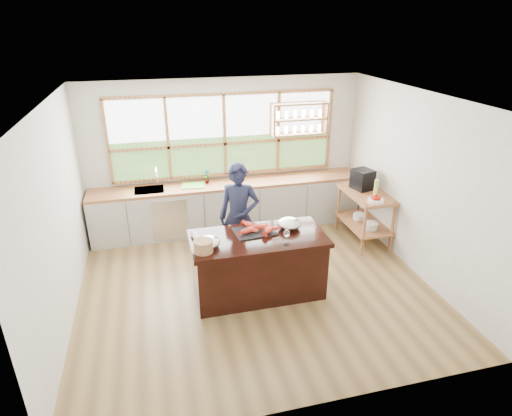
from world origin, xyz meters
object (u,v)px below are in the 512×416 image
object	(u,v)px
island	(258,265)
espresso_machine	(363,179)
wicker_basket	(203,246)
cook	(239,217)

from	to	relation	value
island	espresso_machine	xyz separation A→B (m)	(2.19, 1.29, 0.62)
wicker_basket	island	bearing A→B (deg)	16.33
cook	wicker_basket	xyz separation A→B (m)	(-0.67, -1.00, 0.13)
cook	espresso_machine	distance (m)	2.36
island	espresso_machine	bearing A→B (deg)	30.55
cook	wicker_basket	size ratio (longest dim) A/B	6.87
island	wicker_basket	world-z (taller)	wicker_basket
cook	espresso_machine	size ratio (longest dim) A/B	4.91
cook	wicker_basket	bearing A→B (deg)	-105.32
island	cook	bearing A→B (deg)	97.35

